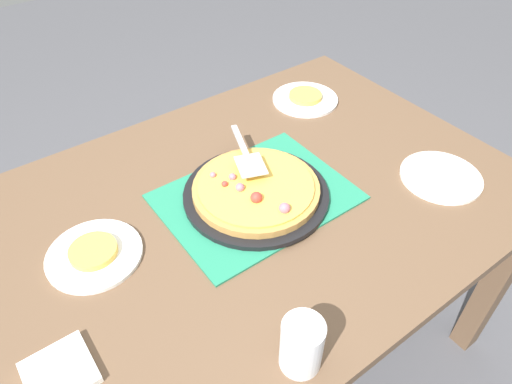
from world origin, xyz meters
name	(u,v)px	position (x,y,z in m)	size (l,w,h in m)	color
ground_plane	(256,345)	(0.00, 0.00, 0.00)	(8.00, 8.00, 0.00)	#4C4C51
dining_table	(256,226)	(0.00, 0.00, 0.64)	(1.40, 1.00, 0.75)	brown
placemat	(256,197)	(0.00, 0.00, 0.75)	(0.48, 0.36, 0.01)	#237F5B
pizza_pan	(256,194)	(0.00, 0.00, 0.76)	(0.38, 0.38, 0.01)	black
pizza	(256,189)	(0.00, 0.00, 0.78)	(0.33, 0.33, 0.05)	#B78442
plate_near_left	(94,255)	(-0.42, 0.06, 0.76)	(0.22, 0.22, 0.01)	white
plate_far_right	(305,99)	(0.42, 0.29, 0.76)	(0.22, 0.22, 0.01)	white
plate_side	(441,177)	(0.46, -0.24, 0.76)	(0.22, 0.22, 0.01)	white
served_slice_left	(93,251)	(-0.42, 0.06, 0.77)	(0.11, 0.11, 0.02)	#EAB747
served_slice_right	(305,96)	(0.42, 0.29, 0.77)	(0.11, 0.11, 0.02)	#EAB747
cup_far	(302,345)	(-0.20, -0.42, 0.81)	(0.08, 0.08, 0.12)	white
pizza_server	(246,154)	(0.03, 0.09, 0.82)	(0.12, 0.23, 0.01)	silver
napkin_stack	(60,373)	(-0.58, -0.17, 0.76)	(0.12, 0.12, 0.02)	white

